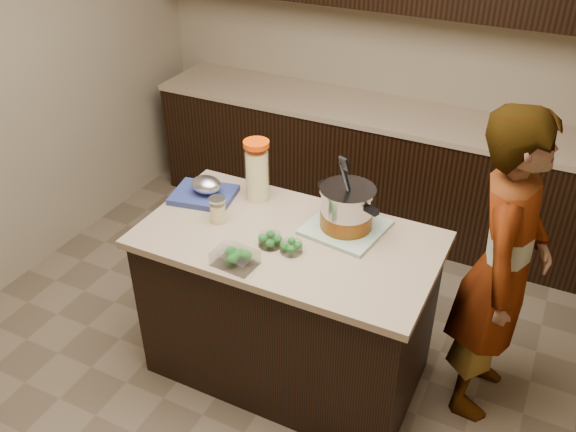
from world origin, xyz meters
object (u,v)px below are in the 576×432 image
Objects in this scene: island at (288,306)px; lemonade_pitcher at (257,173)px; stock_pot at (347,210)px; person at (502,270)px.

island is 0.72m from lemonade_pitcher.
island is 3.79× the size of stock_pot.
person reaches higher than lemonade_pitcher.
stock_pot is 0.23× the size of person.
stock_pot reaches higher than island.
stock_pot is 0.78m from person.
stock_pot is at bearing -7.64° from lemonade_pitcher.
island is 0.63m from stock_pot.
lemonade_pitcher is at bearing 92.73° from person.
island is at bearing -39.90° from lemonade_pitcher.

